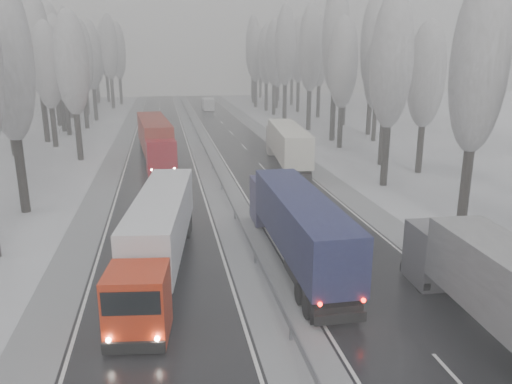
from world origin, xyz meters
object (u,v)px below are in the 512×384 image
object	(u,v)px
truck_cream_box	(287,143)
box_truck_distant	(208,104)
truck_red_red	(155,137)
truck_blue_box	(295,220)
truck_red_white	(159,231)

from	to	relation	value
truck_cream_box	box_truck_distant	size ratio (longest dim) A/B	2.49
truck_cream_box	box_truck_distant	world-z (taller)	truck_cream_box
truck_red_red	truck_cream_box	bearing A→B (deg)	-26.15
truck_cream_box	box_truck_distant	distance (m)	56.04
truck_blue_box	truck_red_red	distance (m)	30.13
truck_blue_box	truck_cream_box	xyz separation A→B (m)	(5.46, 23.90, 0.12)
box_truck_distant	truck_red_white	distance (m)	80.58
truck_blue_box	truck_cream_box	distance (m)	24.51
truck_blue_box	box_truck_distant	size ratio (longest dim) A/B	2.36
truck_cream_box	box_truck_distant	xyz separation A→B (m)	(-3.08, 55.94, -1.23)
truck_cream_box	truck_blue_box	bearing A→B (deg)	-97.08
truck_blue_box	truck_red_red	bearing A→B (deg)	105.54
box_truck_distant	truck_red_red	world-z (taller)	truck_red_red
truck_blue_box	box_truck_distant	distance (m)	79.88
truck_blue_box	truck_cream_box	bearing A→B (deg)	77.39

